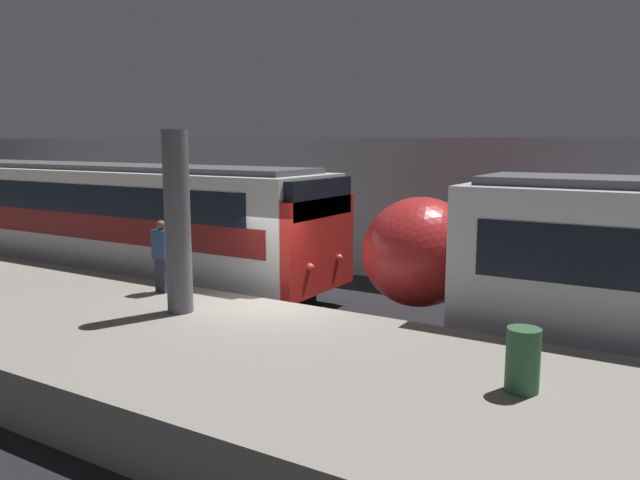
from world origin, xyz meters
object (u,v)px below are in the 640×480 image
at_px(support_pillar_near, 178,223).
at_px(person_waiting, 162,255).
at_px(train_boxy, 75,219).
at_px(trash_bin, 523,360).

xyz_separation_m(support_pillar_near, person_waiting, (-1.42, 0.96, -0.90)).
xyz_separation_m(train_boxy, trash_bin, (14.42, -4.28, -0.45)).
height_order(support_pillar_near, train_boxy, support_pillar_near).
distance_m(train_boxy, trash_bin, 15.05).
relative_size(support_pillar_near, person_waiting, 2.20).
relative_size(support_pillar_near, trash_bin, 4.05).
distance_m(support_pillar_near, train_boxy, 8.78).
height_order(train_boxy, trash_bin, train_boxy).
bearing_deg(train_boxy, trash_bin, -16.52).
height_order(person_waiting, trash_bin, person_waiting).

